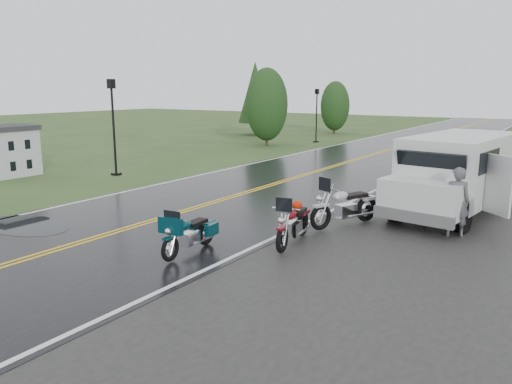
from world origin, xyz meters
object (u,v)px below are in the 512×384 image
person_at_van (456,203)px  lamp_post_far_left (316,116)px  motorcycle_red (282,229)px  van_white (397,180)px  motorcycle_silver (321,207)px  house_left (2,100)px  lamp_post_near_left (114,127)px  motorcycle_teal (170,239)px

person_at_van → lamp_post_far_left: bearing=-73.0°
motorcycle_red → van_white: 4.57m
motorcycle_red → motorcycle_silver: 2.19m
house_left → person_at_van: house_left is taller
van_white → lamp_post_near_left: size_ratio=1.48×
motorcycle_silver → van_white: size_ratio=0.38×
person_at_van → lamp_post_near_left: size_ratio=0.43×
van_white → lamp_post_near_left: lamp_post_near_left is taller
motorcycle_red → house_left: bearing=159.6°
motorcycle_silver → van_white: 2.59m
motorcycle_red → lamp_post_far_left: 24.86m
lamp_post_far_left → house_left: bearing=-104.5°
person_at_van → motorcycle_silver: bearing=7.7°
motorcycle_teal → lamp_post_near_left: lamp_post_near_left is taller
house_left → motorcycle_silver: bearing=-1.7°
person_at_van → lamp_post_far_left: (-13.47, 18.79, 0.98)m
motorcycle_teal → motorcycle_silver: 4.35m
motorcycle_teal → motorcycle_silver: bearing=62.6°
motorcycle_red → motorcycle_silver: (-0.10, 2.19, 0.07)m
motorcycle_silver → person_at_van: size_ratio=1.31×
lamp_post_far_left → person_at_van: bearing=-54.4°
house_left → lamp_post_near_left: size_ratio=2.04×
motorcycle_silver → house_left: bearing=-159.5°
lamp_post_far_left → lamp_post_near_left: bearing=-93.9°
motorcycle_teal → lamp_post_near_left: size_ratio=0.45×
motorcycle_silver → lamp_post_near_left: 12.07m
house_left → person_at_van: size_ratio=4.74×
van_white → lamp_post_far_left: lamp_post_far_left is taller
lamp_post_near_left → van_white: bearing=-4.1°
motorcycle_red → motorcycle_teal: bearing=-144.4°
motorcycle_red → motorcycle_teal: (-1.75, -1.84, -0.07)m
motorcycle_teal → person_at_van: person_at_van is taller
motorcycle_red → lamp_post_near_left: size_ratio=0.51×
lamp_post_far_left → van_white: bearing=-57.2°
lamp_post_near_left → motorcycle_silver: bearing=-15.1°
motorcycle_teal → person_at_van: 7.29m
motorcycle_red → lamp_post_far_left: size_ratio=0.57×
motorcycle_teal → lamp_post_far_left: 25.89m
lamp_post_far_left → motorcycle_red: bearing=-65.0°
person_at_van → van_white: bearing=-39.2°
motorcycle_silver → van_white: van_white is taller
house_left → motorcycle_red: 16.06m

